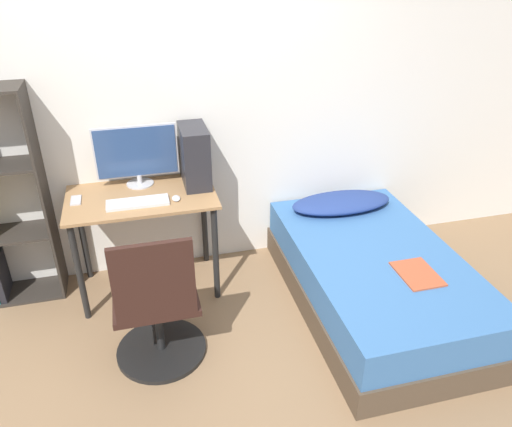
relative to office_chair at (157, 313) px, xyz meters
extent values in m
plane|color=#846647|center=(0.29, -0.28, -0.37)|extent=(14.00, 14.00, 0.00)
cube|color=silver|center=(0.29, 1.11, 0.88)|extent=(8.00, 0.05, 2.50)
cube|color=#997047|center=(-0.01, 0.78, 0.40)|extent=(1.03, 0.60, 0.02)
cylinder|color=black|center=(-0.47, 0.53, 0.01)|extent=(0.04, 0.04, 0.76)
cylinder|color=black|center=(0.45, 0.53, 0.01)|extent=(0.04, 0.04, 0.76)
cylinder|color=black|center=(-0.47, 1.03, 0.01)|extent=(0.04, 0.04, 0.76)
cylinder|color=black|center=(0.45, 1.03, 0.01)|extent=(0.04, 0.04, 0.76)
cube|color=#2D2823|center=(-0.65, 0.93, 0.41)|extent=(0.02, 0.30, 1.55)
cube|color=#2D2823|center=(-0.94, 0.93, -0.36)|extent=(0.55, 0.30, 0.02)
cube|color=#2D2823|center=(-0.94, 0.93, 0.15)|extent=(0.55, 0.30, 0.02)
cube|color=black|center=(-1.07, 0.93, -0.18)|extent=(0.04, 0.25, 0.34)
cylinder|color=black|center=(0.00, 0.06, -0.35)|extent=(0.57, 0.57, 0.03)
cylinder|color=black|center=(0.00, 0.06, -0.13)|extent=(0.05, 0.05, 0.41)
cube|color=black|center=(0.00, 0.06, 0.09)|extent=(0.50, 0.50, 0.04)
cube|color=black|center=(0.00, -0.17, 0.35)|extent=(0.45, 0.04, 0.48)
cube|color=#4C3D2D|center=(1.53, 0.17, -0.27)|extent=(1.07, 1.83, 0.20)
cube|color=#38669E|center=(1.53, 0.17, -0.04)|extent=(1.04, 1.80, 0.25)
ellipsoid|color=navy|center=(1.53, 0.82, 0.13)|extent=(0.81, 0.36, 0.11)
cube|color=#B24C2D|center=(1.65, -0.13, 0.08)|extent=(0.24, 0.32, 0.01)
cylinder|color=#B7B7BC|center=(-0.01, 0.97, 0.41)|extent=(0.19, 0.19, 0.01)
cylinder|color=#B7B7BC|center=(-0.01, 0.97, 0.45)|extent=(0.04, 0.04, 0.06)
cube|color=#B7B7BC|center=(-0.01, 0.98, 0.66)|extent=(0.58, 0.01, 0.38)
cube|color=navy|center=(-0.01, 0.97, 0.66)|extent=(0.56, 0.01, 0.35)
cube|color=silver|center=(-0.04, 0.66, 0.42)|extent=(0.41, 0.15, 0.02)
cube|color=#232328|center=(0.39, 0.89, 0.62)|extent=(0.18, 0.35, 0.43)
ellipsoid|color=silver|center=(0.22, 0.66, 0.42)|extent=(0.06, 0.09, 0.02)
cube|color=#B7B7BC|center=(-0.44, 0.81, 0.41)|extent=(0.07, 0.14, 0.01)
camera|label=1|loc=(-0.01, -2.41, 1.98)|focal=35.00mm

